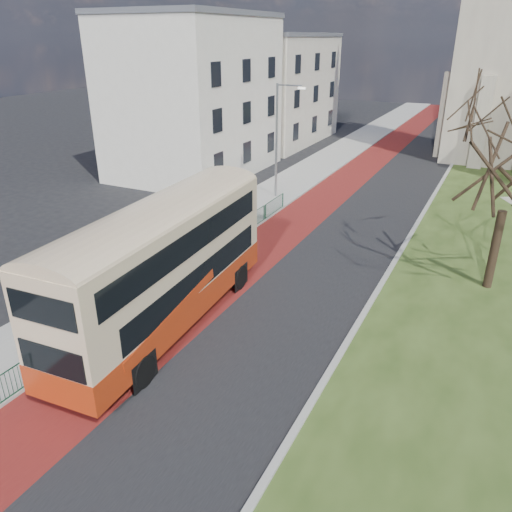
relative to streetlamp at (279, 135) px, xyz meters
The scene contains 11 objects.
ground 19.08m from the streetlamp, 76.42° to the right, with size 160.00×160.00×0.00m, color black.
road_carriageway 7.70m from the streetlamp, 18.88° to the left, with size 9.00×120.00×0.01m, color black.
bus_lane 5.91m from the streetlamp, 32.43° to the left, with size 3.40×120.00×0.01m, color #591414.
pavement_west 5.00m from the streetlamp, 108.07° to the left, with size 4.00×120.00×0.12m, color gray.
kerb_west 5.13m from the streetlamp, 56.03° to the left, with size 0.25×120.00×0.13m, color #999993.
kerb_east 12.07m from the streetlamp, 20.95° to the left, with size 0.25×80.00×0.13m, color #999993.
pedestrian_railing 14.64m from the streetlamp, 84.30° to the right, with size 0.07×24.00×1.12m.
street_block_near 10.62m from the streetlamp, 157.49° to the left, with size 10.30×14.30×13.00m.
street_block_far 22.24m from the streetlamp, 115.76° to the left, with size 10.30×16.30×11.50m.
streetlamp is the anchor object (origin of this frame).
bus 18.80m from the streetlamp, 79.74° to the right, with size 3.62×12.51×5.17m.
Camera 1 is at (10.29, -14.86, 11.13)m, focal length 35.00 mm.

